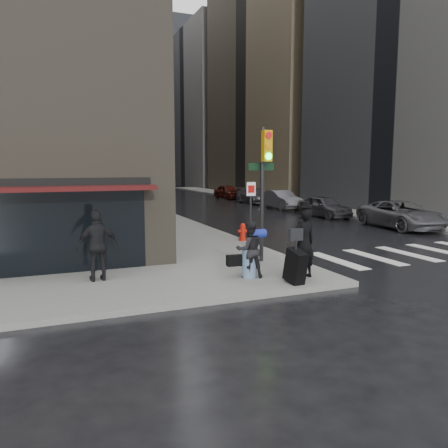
{
  "coord_description": "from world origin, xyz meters",
  "views": [
    {
      "loc": [
        -5.74,
        -11.34,
        3.26
      ],
      "look_at": [
        -0.19,
        2.4,
        1.3
      ],
      "focal_mm": 35.0,
      "sensor_mm": 36.0,
      "label": 1
    }
  ],
  "objects_px": {
    "man_jeans": "(249,250)",
    "parked_car_1": "(324,206)",
    "parked_car_0": "(401,215)",
    "parked_car_3": "(253,196)",
    "man_overcoat": "(302,246)",
    "parked_car_4": "(228,192)",
    "fire_hydrant": "(243,233)",
    "traffic_light": "(263,176)",
    "parked_car_2": "(281,200)",
    "man_greycoat": "(98,246)"
  },
  "relations": [
    {
      "from": "man_jeans",
      "to": "parked_car_1",
      "type": "relative_size",
      "value": 0.39
    },
    {
      "from": "parked_car_0",
      "to": "parked_car_3",
      "type": "xyz_separation_m",
      "value": [
        -0.3,
        17.29,
        -0.05
      ]
    },
    {
      "from": "man_overcoat",
      "to": "parked_car_4",
      "type": "bearing_deg",
      "value": -113.24
    },
    {
      "from": "parked_car_0",
      "to": "parked_car_3",
      "type": "height_order",
      "value": "parked_car_0"
    },
    {
      "from": "parked_car_1",
      "to": "fire_hydrant",
      "type": "bearing_deg",
      "value": -146.39
    },
    {
      "from": "parked_car_4",
      "to": "parked_car_3",
      "type": "bearing_deg",
      "value": -92.68
    },
    {
      "from": "traffic_light",
      "to": "fire_hydrant",
      "type": "distance_m",
      "value": 4.8
    },
    {
      "from": "parked_car_3",
      "to": "man_overcoat",
      "type": "bearing_deg",
      "value": -113.63
    },
    {
      "from": "parked_car_1",
      "to": "parked_car_0",
      "type": "bearing_deg",
      "value": -86.14
    },
    {
      "from": "parked_car_2",
      "to": "traffic_light",
      "type": "bearing_deg",
      "value": -120.73
    },
    {
      "from": "man_overcoat",
      "to": "parked_car_1",
      "type": "bearing_deg",
      "value": -131.22
    },
    {
      "from": "man_overcoat",
      "to": "fire_hydrant",
      "type": "height_order",
      "value": "man_overcoat"
    },
    {
      "from": "parked_car_1",
      "to": "parked_car_2",
      "type": "height_order",
      "value": "parked_car_2"
    },
    {
      "from": "man_overcoat",
      "to": "man_jeans",
      "type": "distance_m",
      "value": 1.46
    },
    {
      "from": "man_overcoat",
      "to": "parked_car_1",
      "type": "relative_size",
      "value": 0.53
    },
    {
      "from": "traffic_light",
      "to": "fire_hydrant",
      "type": "relative_size",
      "value": 5.86
    },
    {
      "from": "parked_car_1",
      "to": "parked_car_3",
      "type": "xyz_separation_m",
      "value": [
        0.54,
        11.53,
        -0.02
      ]
    },
    {
      "from": "parked_car_2",
      "to": "man_greycoat",
      "type": "bearing_deg",
      "value": -131.32
    },
    {
      "from": "man_greycoat",
      "to": "traffic_light",
      "type": "relative_size",
      "value": 0.44
    },
    {
      "from": "parked_car_0",
      "to": "parked_car_1",
      "type": "relative_size",
      "value": 1.27
    },
    {
      "from": "man_greycoat",
      "to": "traffic_light",
      "type": "xyz_separation_m",
      "value": [
        5.24,
        0.47,
        1.84
      ]
    },
    {
      "from": "man_overcoat",
      "to": "parked_car_2",
      "type": "height_order",
      "value": "man_overcoat"
    },
    {
      "from": "fire_hydrant",
      "to": "parked_car_2",
      "type": "relative_size",
      "value": 0.17
    },
    {
      "from": "parked_car_0",
      "to": "parked_car_1",
      "type": "height_order",
      "value": "parked_car_0"
    },
    {
      "from": "man_overcoat",
      "to": "man_greycoat",
      "type": "height_order",
      "value": "man_overcoat"
    },
    {
      "from": "man_jeans",
      "to": "man_greycoat",
      "type": "xyz_separation_m",
      "value": [
        -3.96,
        1.24,
        0.17
      ]
    },
    {
      "from": "fire_hydrant",
      "to": "parked_car_2",
      "type": "bearing_deg",
      "value": 54.68
    },
    {
      "from": "parked_car_2",
      "to": "parked_car_4",
      "type": "distance_m",
      "value": 11.53
    },
    {
      "from": "man_overcoat",
      "to": "parked_car_4",
      "type": "relative_size",
      "value": 0.52
    },
    {
      "from": "man_jeans",
      "to": "parked_car_0",
      "type": "height_order",
      "value": "man_jeans"
    },
    {
      "from": "man_jeans",
      "to": "parked_car_3",
      "type": "bearing_deg",
      "value": -109.31
    },
    {
      "from": "man_greycoat",
      "to": "parked_car_0",
      "type": "xyz_separation_m",
      "value": [
        16.11,
        5.66,
        -0.39
      ]
    },
    {
      "from": "traffic_light",
      "to": "parked_car_3",
      "type": "distance_m",
      "value": 24.94
    },
    {
      "from": "parked_car_0",
      "to": "parked_car_2",
      "type": "height_order",
      "value": "parked_car_0"
    },
    {
      "from": "man_jeans",
      "to": "parked_car_1",
      "type": "height_order",
      "value": "man_jeans"
    },
    {
      "from": "fire_hydrant",
      "to": "man_jeans",
      "type": "bearing_deg",
      "value": -112.79
    },
    {
      "from": "man_greycoat",
      "to": "parked_car_3",
      "type": "height_order",
      "value": "man_greycoat"
    },
    {
      "from": "man_greycoat",
      "to": "fire_hydrant",
      "type": "relative_size",
      "value": 2.61
    },
    {
      "from": "man_overcoat",
      "to": "man_greycoat",
      "type": "distance_m",
      "value": 5.6
    },
    {
      "from": "parked_car_4",
      "to": "parked_car_0",
      "type": "bearing_deg",
      "value": -92.3
    },
    {
      "from": "man_overcoat",
      "to": "parked_car_3",
      "type": "relative_size",
      "value": 0.47
    },
    {
      "from": "traffic_light",
      "to": "parked_car_3",
      "type": "height_order",
      "value": "traffic_light"
    },
    {
      "from": "man_jeans",
      "to": "traffic_light",
      "type": "height_order",
      "value": "traffic_light"
    },
    {
      "from": "parked_car_0",
      "to": "parked_car_1",
      "type": "bearing_deg",
      "value": 103.79
    },
    {
      "from": "man_jeans",
      "to": "parked_car_1",
      "type": "bearing_deg",
      "value": -124.97
    },
    {
      "from": "traffic_light",
      "to": "parked_car_4",
      "type": "xyz_separation_m",
      "value": [
        10.51,
        28.23,
        -2.24
      ]
    },
    {
      "from": "man_overcoat",
      "to": "parked_car_3",
      "type": "xyz_separation_m",
      "value": [
        10.55,
        24.85,
        -0.39
      ]
    },
    {
      "from": "man_overcoat",
      "to": "fire_hydrant",
      "type": "relative_size",
      "value": 2.94
    },
    {
      "from": "man_jeans",
      "to": "fire_hydrant",
      "type": "xyz_separation_m",
      "value": [
        2.39,
        5.68,
        -0.47
      ]
    },
    {
      "from": "parked_car_3",
      "to": "parked_car_4",
      "type": "height_order",
      "value": "parked_car_4"
    }
  ]
}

